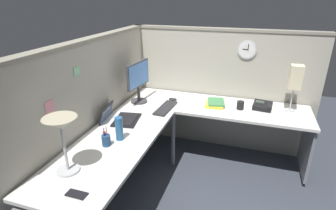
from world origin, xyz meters
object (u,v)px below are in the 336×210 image
Objects in this scene: computer_mouse at (173,99)px; book_stack at (215,103)px; desk_lamp_dome at (61,128)px; desk_lamp_paper at (296,78)px; pen_cup at (106,140)px; monitor at (138,79)px; cell_phone at (77,194)px; coffee_mug at (240,105)px; wall_clock at (247,50)px; laptop at (118,118)px; thermos_flask at (119,129)px; keyboard at (166,108)px; office_phone at (263,106)px.

book_stack is at bearing -87.08° from computer_mouse.
desk_lamp_paper is at bearing -44.26° from desk_lamp_dome.
pen_cup is 1.45m from book_stack.
desk_lamp_dome is 2.42m from desk_lamp_paper.
monitor is at bearing 2.14° from desk_lamp_dome.
coffee_mug reaches higher than cell_phone.
monitor is 1.70m from cell_phone.
computer_mouse is 0.47× the size of wall_clock.
coffee_mug is at bearing -60.09° from laptop.
pen_cup is 0.64m from cell_phone.
cell_phone is 0.76m from thermos_flask.
cell_phone is at bearing 179.46° from keyboard.
thermos_flask is at bearing -149.56° from laptop.
pen_cup is 0.16m from thermos_flask.
book_stack is (1.65, -0.85, -0.34)m from desk_lamp_dome.
keyboard is at bearing -13.56° from desk_lamp_dome.
coffee_mug is 0.68m from wall_clock.
desk_lamp_paper is (0.11, -1.36, 0.37)m from computer_mouse.
computer_mouse is 1.69m from desk_lamp_dome.
monitor is 0.48m from keyboard.
desk_lamp_dome is 2.02× the size of thermos_flask.
pen_cup is (0.42, -0.08, -0.31)m from desk_lamp_dome.
desk_lamp_paper is at bearing -84.36° from book_stack.
monitor is at bearing 99.20° from desk_lamp_paper.
laptop is at bearing 128.91° from book_stack.
thermos_flask is (0.55, -0.15, -0.25)m from desk_lamp_dome.
desk_lamp_dome is 0.47m from cell_phone.
thermos_flask is (0.75, 0.07, 0.10)m from cell_phone.
monitor reaches higher than pen_cup.
office_phone is at bearing -61.98° from laptop.
monitor is 1.49m from office_phone.
pen_cup is 0.79× the size of office_phone.
keyboard is (0.43, -0.39, -0.01)m from laptop.
desk_lamp_dome reaches higher than laptop.
desk_lamp_paper is (0.08, -0.83, 0.36)m from book_stack.
desk_lamp_paper is at bearing -114.62° from wall_clock.
keyboard is 0.96m from pen_cup.
keyboard is 2.99× the size of cell_phone.
monitor is 1.63× the size of book_stack.
computer_mouse reaches higher than cell_phone.
keyboard reaches higher than cell_phone.
book_stack is at bearing -51.09° from laptop.
pen_cup is at bearing 11.84° from cell_phone.
desk_lamp_paper reaches higher than keyboard.
wall_clock reaches higher than pen_cup.
office_phone is at bearing -45.95° from pen_cup.
thermos_flask is at bearing 5.09° from cell_phone.
keyboard is at bearing -14.48° from pen_cup.
cell_phone is 0.27× the size of desk_lamp_paper.
monitor is at bearing 102.41° from book_stack.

